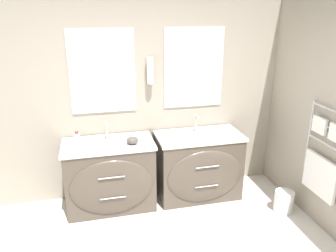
{
  "coord_description": "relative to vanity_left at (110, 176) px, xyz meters",
  "views": [
    {
      "loc": [
        -0.58,
        -2.07,
        2.38
      ],
      "look_at": [
        0.23,
        1.34,
        1.12
      ],
      "focal_mm": 35.0,
      "sensor_mm": 36.0,
      "label": 1
    }
  ],
  "objects": [
    {
      "name": "vanity_right",
      "position": [
        1.15,
        0.0,
        0.0
      ],
      "size": [
        1.09,
        0.65,
        0.87
      ],
      "color": "#4C4238",
      "rests_on": "ground_plane"
    },
    {
      "name": "faucet_right",
      "position": [
        1.15,
        0.17,
        0.54
      ],
      "size": [
        0.17,
        0.14,
        0.22
      ],
      "color": "silver",
      "rests_on": "vanity_right"
    },
    {
      "name": "wall_right",
      "position": [
        2.33,
        -0.71,
        0.85
      ],
      "size": [
        0.13,
        3.88,
        2.6
      ],
      "color": "#9E9384",
      "rests_on": "ground_plane"
    },
    {
      "name": "toiletry_bottle",
      "position": [
        -0.34,
        -0.06,
        0.53
      ],
      "size": [
        0.06,
        0.06,
        0.21
      ],
      "color": "silver",
      "rests_on": "vanity_left"
    },
    {
      "name": "waste_bin",
      "position": [
        2.06,
        -0.58,
        -0.3
      ],
      "size": [
        0.23,
        0.23,
        0.26
      ],
      "color": "silver",
      "rests_on": "ground_plane"
    },
    {
      "name": "faucet_left",
      "position": [
        0.0,
        0.17,
        0.54
      ],
      "size": [
        0.17,
        0.14,
        0.22
      ],
      "color": "silver",
      "rests_on": "vanity_left"
    },
    {
      "name": "vanity_left",
      "position": [
        0.0,
        0.0,
        0.0
      ],
      "size": [
        1.09,
        0.65,
        0.87
      ],
      "color": "#4C4238",
      "rests_on": "ground_plane"
    },
    {
      "name": "wall_back",
      "position": [
        0.44,
        0.37,
        0.88
      ],
      "size": [
        5.33,
        0.16,
        2.6
      ],
      "color": "#9E9384",
      "rests_on": "ground_plane"
    },
    {
      "name": "amenity_bowl",
      "position": [
        0.28,
        -0.06,
        0.47
      ],
      "size": [
        0.14,
        0.14,
        0.09
      ],
      "color": "#4C4742",
      "rests_on": "vanity_left"
    }
  ]
}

